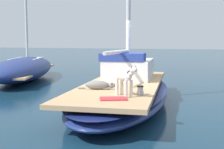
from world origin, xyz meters
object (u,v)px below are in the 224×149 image
Objects in this scene: dog_grey at (99,85)px; dog_white at (125,77)px; deck_winch at (140,90)px; sailboat_main at (123,94)px; moored_boat_port_side at (24,68)px; deck_towel at (113,99)px.

dog_white reaches higher than dog_grey.
deck_winch is (0.27, 0.31, -0.32)m from dog_white.
moored_boat_port_side is (-6.12, 3.99, 0.24)m from sailboat_main.
deck_towel is at bearing -44.14° from moored_boat_port_side.
deck_towel is 9.24m from moored_boat_port_side.
moored_boat_port_side is (-6.77, 6.03, -0.51)m from dog_white.
dog_grey reaches higher than deck_winch.
moored_boat_port_side reaches higher than sailboat_main.
moored_boat_port_side reaches higher than dog_grey.
sailboat_main is at bearing 78.97° from dog_grey.
dog_white reaches higher than deck_towel.
moored_boat_port_side reaches higher than dog_white.
dog_grey is at bearing 123.94° from deck_towel.
sailboat_main is 13.34× the size of deck_towel.
deck_towel is at bearing -78.09° from sailboat_main.
dog_grey is at bearing 159.84° from deck_winch.
deck_winch is (0.92, -1.73, 0.42)m from sailboat_main.
deck_winch is at bearing -62.07° from sailboat_main.
dog_grey reaches higher than sailboat_main.
dog_grey is (-0.25, -1.30, 0.43)m from sailboat_main.
dog_grey is 1.25m from deck_winch.
deck_towel is (0.77, -1.14, -0.09)m from dog_grey.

